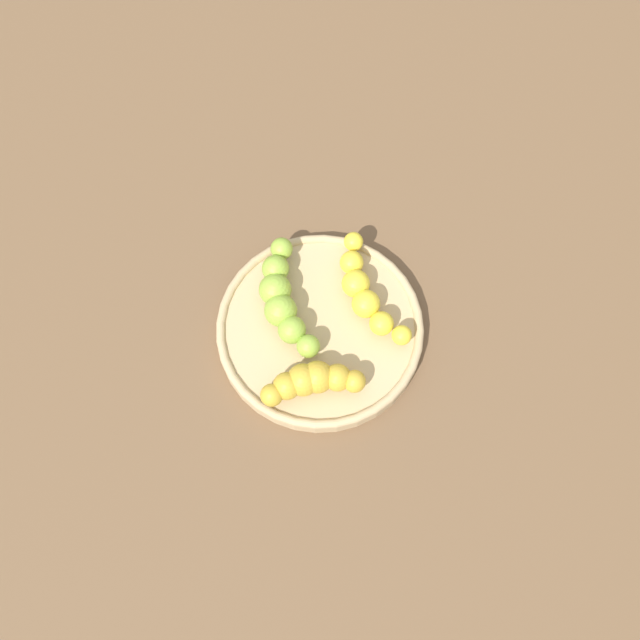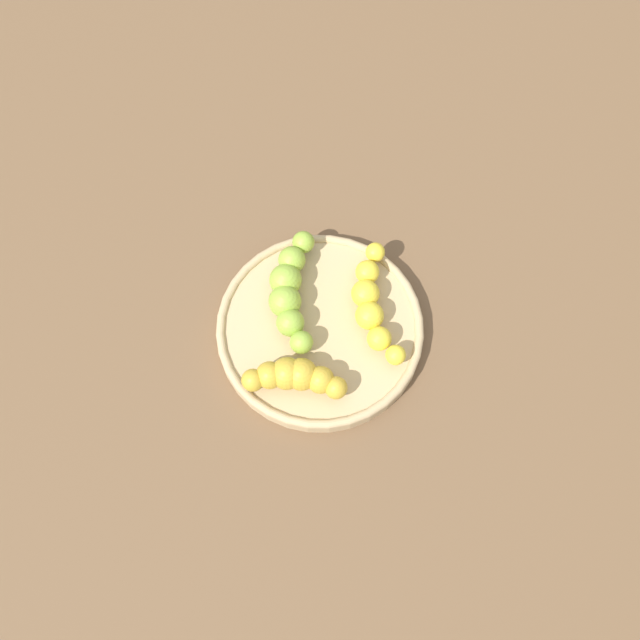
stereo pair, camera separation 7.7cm
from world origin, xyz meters
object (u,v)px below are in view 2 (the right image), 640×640
object	(u,v)px
fruit_bowl	(320,329)
banana_green	(290,291)
banana_yellow	(372,304)
banana_spotted	(295,377)

from	to	relation	value
fruit_bowl	banana_green	distance (m)	0.05
fruit_bowl	banana_green	xyz separation A→B (m)	(0.02, 0.04, 0.03)
fruit_bowl	banana_yellow	world-z (taller)	banana_yellow
banana_green	banana_spotted	world-z (taller)	banana_green
fruit_bowl	banana_spotted	bearing A→B (deg)	175.44
banana_yellow	banana_spotted	xyz separation A→B (m)	(-0.11, 0.05, 0.00)
banana_spotted	banana_yellow	bearing A→B (deg)	-39.30
banana_yellow	banana_spotted	world-z (taller)	banana_spotted
banana_green	banana_yellow	bearing A→B (deg)	171.25
banana_yellow	banana_spotted	size ratio (longest dim) A/B	1.22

